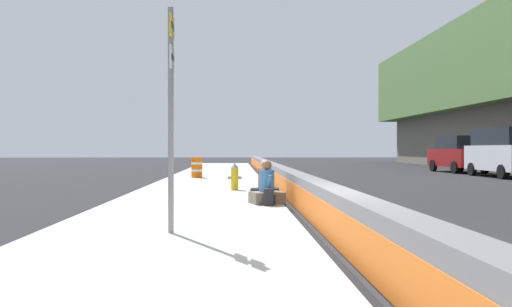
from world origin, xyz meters
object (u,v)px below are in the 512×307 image
Objects in this scene: seated_person_foreground at (267,190)px; backpack at (269,197)px; route_sign_post at (171,103)px; construction_barrel at (197,167)px; seated_person_middle at (265,187)px; parked_car_fourth at (504,151)px; parked_car_midline at (458,154)px; fire_hydrant at (235,176)px.

seated_person_foreground is 2.66× the size of backpack.
seated_person_foreground is (4.33, -1.80, -1.74)m from route_sign_post.
construction_barrel reaches higher than backpack.
parked_car_fourth reaches higher than seated_person_middle.
parked_car_fourth is (17.76, -14.96, -0.86)m from route_sign_post.
route_sign_post reaches higher than construction_barrel.
seated_person_foreground reaches higher than seated_person_middle.
parked_car_fourth is (1.92, -15.74, 0.73)m from construction_barrel.
route_sign_post reaches higher than parked_car_fourth.
parked_car_fourth is 5.60m from parked_car_midline.
fire_hydrant is at bearing 14.82° from seated_person_middle.
parked_car_midline reaches higher than seated_person_middle.
backpack is 0.08× the size of parked_car_fourth.
parked_car_fourth reaches higher than seated_person_foreground.
parked_car_midline is at bearing -34.09° from backpack.
fire_hydrant is at bearing 123.45° from parked_car_fourth.
parked_car_fourth reaches higher than backpack.
route_sign_post is 3.79× the size of construction_barrel.
route_sign_post is 3.38× the size of seated_person_foreground.
parked_car_fourth is at bearing -56.55° from fire_hydrant.
seated_person_foreground is (-4.20, -0.80, -0.12)m from fire_hydrant.
backpack is 19.11m from parked_car_fourth.
backpack is at bearing 136.51° from parked_car_fourth.
route_sign_post is at bearing 157.45° from seated_person_foreground.
route_sign_post reaches higher than backpack.
parked_car_fourth is (9.22, -13.96, 0.77)m from fire_hydrant.
seated_person_foreground reaches higher than construction_barrel.
parked_car_fourth is (12.30, -13.14, 0.88)m from seated_person_middle.
fire_hydrant is 0.18× the size of parked_car_midline.
seated_person_middle is 1.11× the size of construction_barrel.
route_sign_post is 4.70m from backpack.
backpack is at bearing 145.91° from parked_car_midline.
construction_barrel is (11.50, 2.58, 0.15)m from seated_person_foreground.
parked_car_midline is (23.35, -14.98, -1.03)m from route_sign_post.
parked_car_fourth is at bearing -83.04° from construction_barrel.
parked_car_midline is at bearing -64.50° from construction_barrel.
construction_barrel reaches higher than fire_hydrant.
parked_car_midline is at bearing -32.68° from route_sign_post.
construction_barrel is 0.19× the size of parked_car_fourth.
parked_car_fourth is at bearing -46.88° from seated_person_middle.
fire_hydrant is at bearing 10.07° from backpack.
route_sign_post reaches higher than fire_hydrant.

